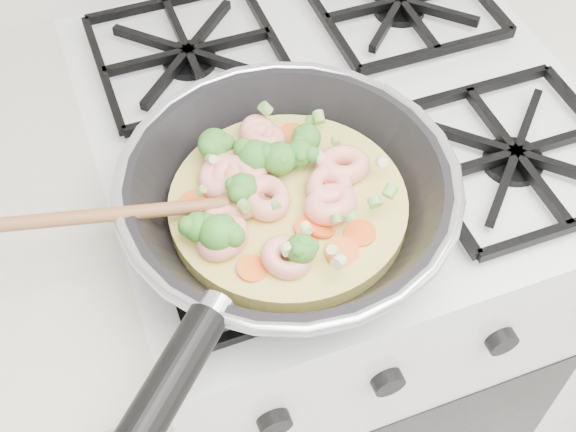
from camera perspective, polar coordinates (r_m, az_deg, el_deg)
name	(u,v)px	position (r m, az deg, el deg)	size (l,w,h in m)	color
stove	(327,299)	(1.28, 2.94, -6.28)	(0.60, 0.60, 0.92)	white
skillet	(282,199)	(0.76, -0.43, 1.25)	(0.47, 0.44, 0.10)	black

